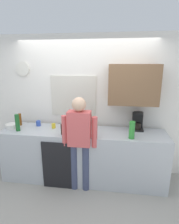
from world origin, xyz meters
name	(u,v)px	position (x,y,z in m)	size (l,w,h in m)	color
ground_plane	(80,188)	(0.00, 0.00, 0.00)	(8.00, 8.00, 0.00)	#9E998E
kitchen_counter	(83,155)	(0.00, 0.30, 0.47)	(2.89, 0.64, 0.94)	#B2B7BC
dishwasher_panel	(58,166)	(-0.36, -0.03, 0.42)	(0.56, 0.02, 0.85)	black
back_wall_assembly	(92,103)	(0.10, 0.70, 1.36)	(4.49, 0.42, 2.60)	white
coffee_maker	(138,122)	(0.95, 0.52, 1.09)	(0.20, 0.20, 0.33)	black
bottle_dark_sauce	(62,129)	(-0.31, 0.11, 1.03)	(0.06, 0.06, 0.18)	black
bottle_red_vinegar	(75,125)	(-0.15, 0.31, 1.05)	(0.06, 0.06, 0.22)	maroon
bottle_amber_beer	(20,119)	(-1.24, 0.45, 1.05)	(0.06, 0.06, 0.23)	brown
bottle_clear_soda	(132,130)	(0.82, 0.10, 1.08)	(0.09, 0.09, 0.28)	#2D8C33
bottle_green_wine	(17,123)	(-1.13, 0.16, 1.09)	(0.07, 0.07, 0.30)	#195923
bottle_olive_oil	(89,121)	(0.08, 0.52, 1.06)	(0.06, 0.06, 0.25)	olive
cup_blue_mug	(38,123)	(-0.88, 0.46, 0.99)	(0.08, 0.08, 0.10)	#3351B2
cup_yellow_cup	(54,126)	(-0.56, 0.38, 0.98)	(0.07, 0.07, 0.09)	yellow
mixing_bowl	(12,126)	(-1.31, 0.27, 0.98)	(0.22, 0.22, 0.08)	white
potted_plant	(84,125)	(0.04, 0.23, 1.07)	(0.15, 0.15, 0.23)	#9E5638
person_at_sink	(79,137)	(0.00, 0.00, 0.95)	(0.57, 0.22, 1.60)	#3F4766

